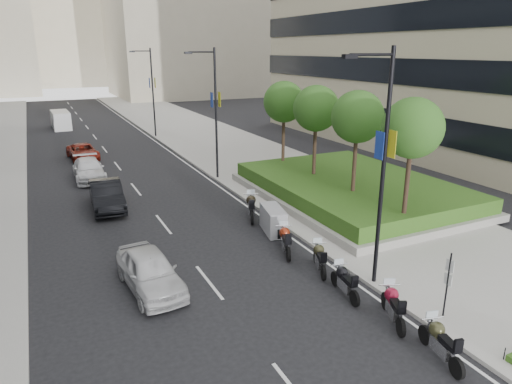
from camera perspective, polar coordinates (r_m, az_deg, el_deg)
ground at (r=16.05m, az=4.50°, el=-16.19°), size 160.00×160.00×0.00m
sidewalk_right at (r=45.27m, az=-4.76°, el=6.16°), size 10.00×100.00×0.15m
lane_edge at (r=43.71m, az=-11.27°, el=5.38°), size 0.12×100.00×0.01m
lane_centre at (r=42.75m, az=-18.03°, el=4.59°), size 0.12×100.00×0.01m
building_cream_right at (r=96.36m, az=-8.91°, el=22.66°), size 28.00×24.00×36.00m
building_cream_centre at (r=132.16m, az=-23.41°, el=20.49°), size 30.00×24.00×38.00m
planter at (r=28.61m, az=11.83°, el=-0.29°), size 10.00×14.00×0.40m
hedge at (r=28.44m, az=11.90°, el=0.86°), size 9.40×13.40×0.80m
tree_0 at (r=22.09m, az=18.98°, el=7.51°), size 2.80×2.80×6.30m
tree_1 at (r=25.05m, az=12.57°, el=9.10°), size 2.80×2.80×6.30m
tree_2 at (r=28.27m, az=7.53°, el=10.27°), size 2.80×2.80×6.30m
tree_3 at (r=31.67m, az=3.51°, el=11.14°), size 2.80×2.80×6.30m
lamp_post_0 at (r=17.08m, az=15.34°, el=3.92°), size 2.34×0.45×9.00m
lamp_post_1 at (r=31.69m, az=-5.32°, el=10.45°), size 2.34×0.45×9.00m
lamp_post_2 at (r=48.88m, az=-12.98°, el=12.52°), size 2.34×0.45×9.00m
parking_sign at (r=16.77m, az=22.83°, el=-10.31°), size 0.06×0.32×2.50m
motorcycle_0 at (r=15.23m, az=22.06°, el=-16.97°), size 0.81×2.18×1.10m
motorcycle_1 at (r=16.54m, az=16.76°, el=-13.41°), size 1.09×2.11×1.12m
motorcycle_2 at (r=17.70m, az=11.01°, el=-10.91°), size 0.71×2.13×1.06m
motorcycle_3 at (r=19.34m, az=7.96°, el=-8.18°), size 0.99×2.04×1.07m
motorcycle_4 at (r=20.78m, az=3.69°, el=-6.05°), size 1.01×2.20×1.14m
motorcycle_5 at (r=22.98m, az=2.15°, el=-3.54°), size 1.31×2.29×1.31m
motorcycle_6 at (r=24.88m, az=-0.60°, el=-1.86°), size 1.16×2.33×1.23m
car_a at (r=18.17m, az=-13.12°, el=-9.58°), size 2.15×4.59×1.52m
car_b at (r=27.74m, az=-18.17°, el=-0.38°), size 1.94×4.95×1.61m
car_c at (r=34.47m, az=-20.16°, el=2.65°), size 2.10×4.98×1.44m
car_d at (r=41.08m, az=-20.82°, el=4.72°), size 2.49×4.76×1.28m
delivery_van at (r=58.18m, az=-23.19°, el=8.19°), size 1.97×4.82×2.00m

